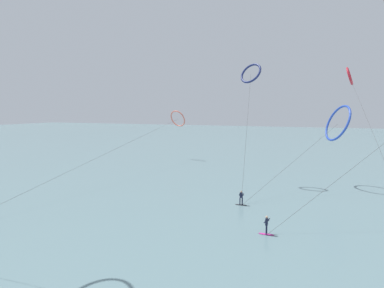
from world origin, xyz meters
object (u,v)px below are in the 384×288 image
kite_crimson (350,76)px  kite_navy (251,73)px  surfer_magenta (267,226)px  surfer_charcoal (241,199)px  kite_coral (177,119)px  kite_cobalt (338,123)px

kite_crimson → kite_navy: 21.65m
surfer_magenta → kite_crimson: size_ratio=0.03×
surfer_charcoal → kite_navy: (-1.77, 12.28, 15.53)m
kite_crimson → surfer_magenta: bearing=174.7°
surfer_magenta → kite_coral: (-25.95, 38.05, 8.17)m
surfer_charcoal → kite_cobalt: size_ratio=0.10×
kite_crimson → kite_navy: size_ratio=3.02×
surfer_magenta → kite_navy: bearing=15.3°
surfer_magenta → kite_cobalt: size_ratio=0.10×
kite_crimson → kite_coral: 34.98m
surfer_magenta → kite_coral: size_ratio=0.03×
surfer_magenta → kite_crimson: 40.90m
surfer_charcoal → kite_coral: 37.93m
surfer_magenta → kite_navy: kite_navy is taller
surfer_magenta → kite_crimson: kite_crimson is taller
surfer_charcoal → kite_coral: (-21.72, 30.00, 8.17)m
kite_crimson → kite_coral: (-34.06, 1.31, -7.87)m
kite_coral → kite_cobalt: (32.02, -15.50, 0.17)m
kite_cobalt → surfer_charcoal: bearing=-62.7°
surfer_charcoal → kite_coral: bearing=106.3°
kite_crimson → kite_cobalt: (-2.04, -14.19, -7.70)m
kite_coral → surfer_magenta: bearing=139.9°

